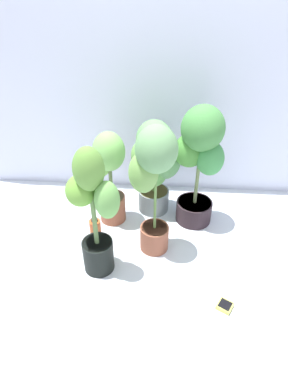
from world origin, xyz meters
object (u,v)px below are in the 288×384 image
(hygrometer_box, at_px, (225,306))
(nutrient_bottle, at_px, (96,230))
(potted_plant_back_right, at_px, (199,158))
(potted_plant_center, at_px, (153,177))
(potted_plant_back_left, at_px, (108,172))
(potted_plant_back_center, at_px, (155,161))
(potted_plant_front_left, at_px, (94,210))

(hygrometer_box, bearing_deg, nutrient_bottle, -91.15)
(potted_plant_back_right, xyz_separation_m, nutrient_bottle, (-0.68, -0.27, -0.44))
(potted_plant_center, distance_m, hygrometer_box, 0.83)
(potted_plant_back_right, distance_m, nutrient_bottle, 0.85)
(hygrometer_box, bearing_deg, potted_plant_center, -106.28)
(potted_plant_center, relative_size, potted_plant_back_left, 1.25)
(hygrometer_box, height_order, nutrient_bottle, nutrient_bottle)
(potted_plant_center, relative_size, nutrient_bottle, 4.83)
(potted_plant_back_right, relative_size, potted_plant_back_left, 1.26)
(potted_plant_back_center, bearing_deg, hygrometer_box, -63.21)
(potted_plant_center, bearing_deg, potted_plant_back_left, 138.80)
(potted_plant_back_left, xyz_separation_m, nutrient_bottle, (-0.07, -0.24, -0.33))
(potted_plant_back_right, distance_m, hygrometer_box, 0.93)
(potted_plant_back_right, height_order, hygrometer_box, potted_plant_back_right)
(potted_plant_back_left, distance_m, potted_plant_back_center, 0.34)
(potted_plant_back_right, height_order, potted_plant_back_left, potted_plant_back_right)
(hygrometer_box, bearing_deg, potted_plant_front_left, -78.13)
(potted_plant_back_left, xyz_separation_m, potted_plant_front_left, (0.00, -0.49, 0.04))
(potted_plant_back_right, bearing_deg, potted_plant_back_left, -176.97)
(potted_plant_back_right, height_order, potted_plant_back_center, potted_plant_back_right)
(potted_plant_back_center, bearing_deg, potted_plant_center, -89.89)
(potted_plant_front_left, xyz_separation_m, potted_plant_back_center, (0.31, 0.62, -0.02))
(potted_plant_front_left, height_order, potted_plant_back_center, potted_plant_front_left)
(potted_plant_back_left, bearing_deg, potted_plant_back_right, 3.03)
(hygrometer_box, relative_size, nutrient_bottle, 0.60)
(potted_plant_back_center, xyz_separation_m, hygrometer_box, (0.44, -0.86, -0.42))
(potted_plant_back_left, height_order, potted_plant_front_left, potted_plant_front_left)
(hygrometer_box, xyz_separation_m, nutrient_bottle, (-0.82, 0.49, 0.07))
(potted_plant_back_right, height_order, nutrient_bottle, potted_plant_back_right)
(potted_plant_back_left, height_order, potted_plant_back_center, potted_plant_back_center)
(nutrient_bottle, bearing_deg, potted_plant_center, -6.04)
(potted_plant_back_left, relative_size, nutrient_bottle, 3.85)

